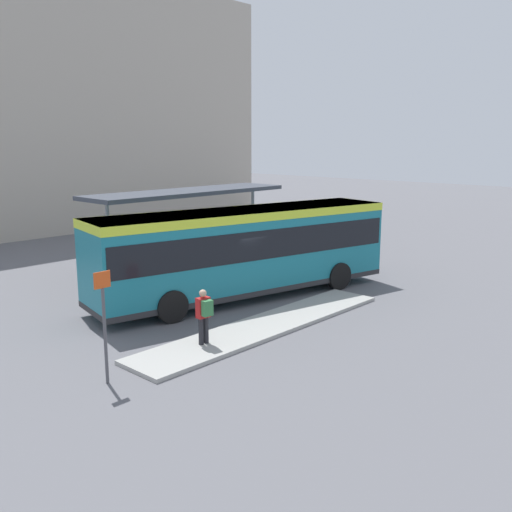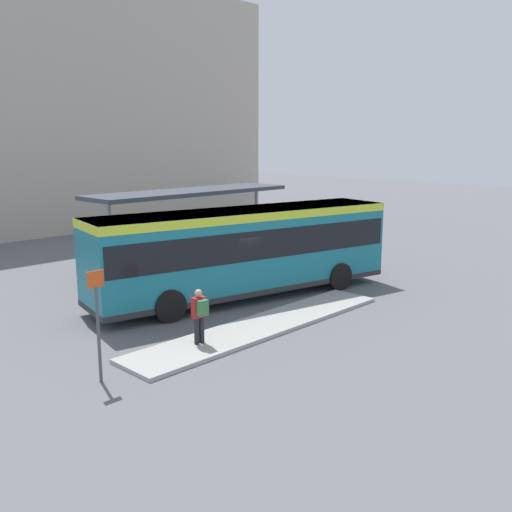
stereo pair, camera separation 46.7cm
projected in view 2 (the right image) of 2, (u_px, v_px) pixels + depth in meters
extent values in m
plane|color=#5B5B60|center=(245.00, 297.00, 21.56)|extent=(120.00, 120.00, 0.00)
cube|color=#9E9E99|center=(263.00, 326.00, 18.03)|extent=(10.02, 1.80, 0.12)
cube|color=#197284|center=(245.00, 249.00, 21.20)|extent=(12.09, 4.92, 2.97)
cube|color=#C6DB33|center=(245.00, 214.00, 20.93)|extent=(12.11, 4.94, 0.30)
cube|color=black|center=(245.00, 240.00, 21.13)|extent=(11.86, 4.89, 1.04)
cube|color=black|center=(361.00, 227.00, 24.34)|extent=(0.56, 2.24, 1.14)
cube|color=#28282B|center=(245.00, 285.00, 21.47)|extent=(12.10, 4.93, 0.20)
cylinder|color=black|center=(302.00, 266.00, 24.42)|extent=(1.12, 0.50, 1.09)
cylinder|color=black|center=(339.00, 276.00, 22.48)|extent=(1.12, 0.50, 1.09)
cylinder|color=black|center=(141.00, 290.00, 20.43)|extent=(1.12, 0.50, 1.09)
cylinder|color=black|center=(170.00, 306.00, 18.49)|extent=(1.12, 0.50, 1.09)
cylinder|color=#232328|center=(197.00, 331.00, 16.18)|extent=(0.15, 0.15, 0.78)
cylinder|color=#232328|center=(202.00, 330.00, 16.29)|extent=(0.15, 0.15, 0.78)
cube|color=#B21E1E|center=(199.00, 307.00, 16.10)|extent=(0.41, 0.25, 0.58)
cube|color=#337542|center=(203.00, 308.00, 15.94)|extent=(0.31, 0.22, 0.44)
sphere|color=tan|center=(198.00, 293.00, 16.01)|extent=(0.21, 0.21, 0.21)
torus|color=black|center=(364.00, 255.00, 27.80)|extent=(0.09, 0.67, 0.67)
torus|color=black|center=(348.00, 253.00, 28.37)|extent=(0.09, 0.67, 0.67)
cylinder|color=#2847AD|center=(356.00, 249.00, 28.04)|extent=(0.08, 0.71, 0.04)
cylinder|color=#2847AD|center=(353.00, 250.00, 28.16)|extent=(0.04, 0.04, 0.33)
cube|color=black|center=(353.00, 247.00, 28.12)|extent=(0.08, 0.18, 0.04)
cylinder|color=#2847AD|center=(363.00, 249.00, 27.80)|extent=(0.48, 0.06, 0.03)
torus|color=black|center=(336.00, 250.00, 28.99)|extent=(0.11, 0.66, 0.66)
torus|color=black|center=(351.00, 252.00, 28.45)|extent=(0.11, 0.66, 0.66)
cylinder|color=black|center=(343.00, 247.00, 28.68)|extent=(0.10, 0.69, 0.04)
cylinder|color=black|center=(346.00, 249.00, 28.59)|extent=(0.04, 0.04, 0.32)
cube|color=black|center=(346.00, 245.00, 28.56)|extent=(0.09, 0.19, 0.04)
cylinder|color=black|center=(337.00, 245.00, 28.88)|extent=(0.48, 0.08, 0.03)
torus|color=black|center=(324.00, 248.00, 29.64)|extent=(0.15, 0.65, 0.65)
torus|color=black|center=(339.00, 250.00, 29.15)|extent=(0.15, 0.65, 0.65)
cylinder|color=red|center=(332.00, 245.00, 29.36)|extent=(0.15, 0.68, 0.04)
cylinder|color=red|center=(335.00, 246.00, 29.28)|extent=(0.04, 0.04, 0.32)
cube|color=black|center=(335.00, 243.00, 29.25)|extent=(0.10, 0.19, 0.04)
cylinder|color=red|center=(326.00, 243.00, 29.54)|extent=(0.48, 0.11, 0.03)
torus|color=black|center=(324.00, 248.00, 29.53)|extent=(0.08, 0.69, 0.69)
torus|color=black|center=(311.00, 245.00, 30.20)|extent=(0.08, 0.69, 0.69)
cylinder|color=silver|center=(318.00, 242.00, 29.82)|extent=(0.07, 0.73, 0.04)
cylinder|color=silver|center=(315.00, 243.00, 29.96)|extent=(0.04, 0.04, 0.34)
cube|color=black|center=(315.00, 240.00, 29.92)|extent=(0.08, 0.18, 0.04)
cylinder|color=silver|center=(323.00, 242.00, 29.54)|extent=(0.48, 0.06, 0.03)
cube|color=#383D47|center=(191.00, 192.00, 25.71)|extent=(10.00, 2.53, 0.18)
cylinder|color=gray|center=(110.00, 243.00, 23.08)|extent=(0.16, 0.16, 3.44)
cylinder|color=gray|center=(256.00, 222.00, 29.06)|extent=(0.16, 0.16, 3.44)
cylinder|color=#4C4C51|center=(99.00, 335.00, 13.76)|extent=(0.08, 0.08, 2.40)
cube|color=#D84C19|center=(95.00, 279.00, 13.48)|extent=(0.44, 0.03, 0.40)
cube|color=#B2A899|center=(67.00, 107.00, 39.78)|extent=(28.02, 10.31, 16.21)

